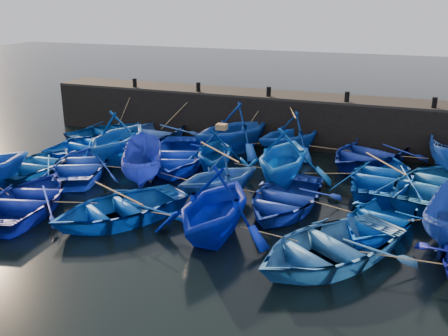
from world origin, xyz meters
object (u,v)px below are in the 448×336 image
(boat_13, at_px, (39,164))
(wooden_crate, at_px, (222,127))
(boat_0, at_px, (107,131))
(boat_8, at_px, (176,155))

(boat_13, height_order, wooden_crate, wooden_crate)
(boat_13, bearing_deg, wooden_crate, -162.27)
(boat_0, relative_size, boat_8, 0.79)
(boat_0, bearing_deg, boat_13, 124.27)
(boat_0, height_order, boat_8, boat_8)
(boat_8, height_order, boat_13, boat_8)
(boat_0, distance_m, boat_13, 6.10)
(boat_8, relative_size, wooden_crate, 12.59)
(boat_13, relative_size, wooden_crate, 10.10)
(boat_0, xyz_separation_m, boat_8, (5.77, -2.95, 0.12))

